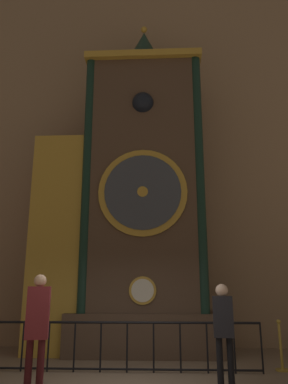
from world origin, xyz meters
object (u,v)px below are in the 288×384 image
at_px(visitor_near, 37,324).
at_px(visitor_far, 223,324).
at_px(stanchion_post, 281,354).
at_px(clock_tower, 128,203).

distance_m(visitor_near, visitor_far, 3.12).
relative_size(visitor_far, stanchion_post, 1.71).
distance_m(clock_tower, visitor_far, 4.82).
bearing_deg(clock_tower, visitor_near, -103.46).
distance_m(clock_tower, stanchion_post, 5.26).
bearing_deg(visitor_far, clock_tower, 127.29).
bearing_deg(visitor_far, stanchion_post, 53.67).
xyz_separation_m(clock_tower, visitor_far, (1.98, -3.27, -2.93)).
distance_m(visitor_far, stanchion_post, 2.17).
bearing_deg(visitor_far, visitor_near, -156.72).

